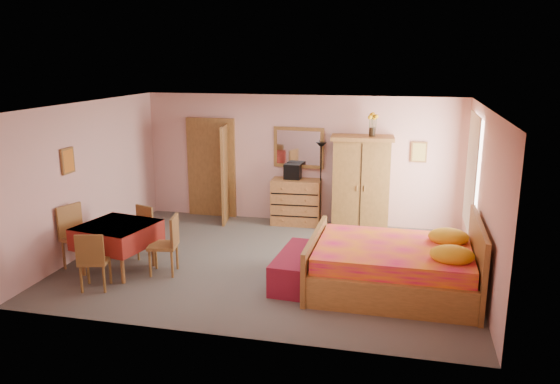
% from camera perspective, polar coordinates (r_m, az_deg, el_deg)
% --- Properties ---
extents(floor, '(6.50, 6.50, 0.00)m').
position_cam_1_polar(floor, '(9.15, -1.05, -7.41)').
color(floor, '#605B54').
rests_on(floor, ground).
extents(ceiling, '(6.50, 6.50, 0.00)m').
position_cam_1_polar(ceiling, '(8.56, -1.12, 9.03)').
color(ceiling, brown).
rests_on(ceiling, wall_back).
extents(wall_back, '(6.50, 0.10, 2.60)m').
position_cam_1_polar(wall_back, '(11.15, 2.08, 3.43)').
color(wall_back, beige).
rests_on(wall_back, floor).
extents(wall_front, '(6.50, 0.10, 2.60)m').
position_cam_1_polar(wall_front, '(6.46, -6.56, -4.49)').
color(wall_front, beige).
rests_on(wall_front, floor).
extents(wall_left, '(0.10, 5.00, 2.60)m').
position_cam_1_polar(wall_left, '(10.05, -19.35, 1.48)').
color(wall_left, beige).
rests_on(wall_left, floor).
extents(wall_right, '(0.10, 5.00, 2.60)m').
position_cam_1_polar(wall_right, '(8.58, 20.45, -0.65)').
color(wall_right, beige).
rests_on(wall_right, floor).
extents(doorway, '(1.06, 0.12, 2.15)m').
position_cam_1_polar(doorway, '(11.68, -7.15, 2.44)').
color(doorway, '#9E6B35').
rests_on(doorway, floor).
extents(window, '(0.08, 1.40, 1.95)m').
position_cam_1_polar(window, '(9.71, 19.46, 1.96)').
color(window, white).
rests_on(window, wall_right).
extents(picture_left, '(0.04, 0.32, 0.42)m').
position_cam_1_polar(picture_left, '(9.47, -21.31, 3.06)').
color(picture_left, orange).
rests_on(picture_left, wall_left).
extents(picture_back, '(0.30, 0.04, 0.40)m').
position_cam_1_polar(picture_back, '(10.88, 14.33, 4.08)').
color(picture_back, '#D8BF59').
rests_on(picture_back, wall_back).
extents(chest_of_drawers, '(1.01, 0.54, 0.93)m').
position_cam_1_polar(chest_of_drawers, '(11.10, 1.70, -1.04)').
color(chest_of_drawers, '#B0713B').
rests_on(chest_of_drawers, floor).
extents(wall_mirror, '(1.05, 0.14, 0.83)m').
position_cam_1_polar(wall_mirror, '(11.07, 1.96, 4.67)').
color(wall_mirror, white).
rests_on(wall_mirror, wall_back).
extents(stereo, '(0.33, 0.25, 0.31)m').
position_cam_1_polar(stereo, '(11.02, 1.33, 2.16)').
color(stereo, black).
rests_on(stereo, chest_of_drawers).
extents(floor_lamp, '(0.27, 0.27, 1.70)m').
position_cam_1_polar(floor_lamp, '(10.94, 4.26, 0.79)').
color(floor_lamp, black).
rests_on(floor_lamp, floor).
extents(wardrobe, '(1.23, 0.70, 1.87)m').
position_cam_1_polar(wardrobe, '(10.73, 8.44, 0.87)').
color(wardrobe, olive).
rests_on(wardrobe, floor).
extents(sunflower_vase, '(0.19, 0.19, 0.45)m').
position_cam_1_polar(sunflower_vase, '(10.53, 9.65, 6.98)').
color(sunflower_vase, yellow).
rests_on(sunflower_vase, wardrobe).
extents(bed, '(2.42, 1.91, 1.12)m').
position_cam_1_polar(bed, '(8.13, 11.73, -6.32)').
color(bed, '#E2165B').
rests_on(bed, floor).
extents(bench, '(0.60, 1.42, 0.46)m').
position_cam_1_polar(bench, '(8.35, 1.74, -7.88)').
color(bench, maroon).
rests_on(bench, floor).
extents(dining_table, '(1.23, 1.23, 0.78)m').
position_cam_1_polar(dining_table, '(9.08, -16.53, -5.59)').
color(dining_table, maroon).
rests_on(dining_table, floor).
extents(chair_south, '(0.49, 0.49, 0.89)m').
position_cam_1_polar(chair_south, '(8.49, -18.80, -6.72)').
color(chair_south, olive).
rests_on(chair_south, floor).
extents(chair_north, '(0.49, 0.49, 0.85)m').
position_cam_1_polar(chair_north, '(9.65, -14.63, -4.07)').
color(chair_north, olive).
rests_on(chair_north, floor).
extents(chair_west, '(0.58, 0.58, 1.03)m').
position_cam_1_polar(chair_west, '(9.36, -20.17, -4.47)').
color(chair_west, '#9B6134').
rests_on(chair_west, floor).
extents(chair_east, '(0.50, 0.50, 0.94)m').
position_cam_1_polar(chair_east, '(8.78, -12.12, -5.42)').
color(chair_east, '#9E6E35').
rests_on(chair_east, floor).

